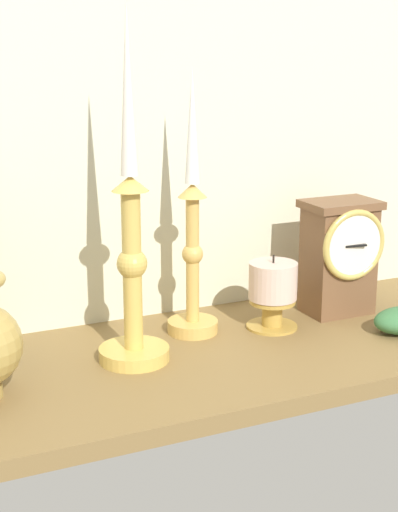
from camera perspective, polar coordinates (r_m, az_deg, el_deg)
The scene contains 6 objects.
ground_plane at distance 109.95cm, azimuth 0.77°, elevation -7.57°, with size 100.00×36.00×2.40cm, color brown.
back_wall at distance 118.59cm, azimuth -3.08°, elevation 10.92°, with size 120.00×2.00×65.00cm, color beige.
mantel_clock at distance 123.71cm, azimuth 10.32°, elevation 0.06°, with size 11.44×8.87×18.15cm.
candlestick_tall_left at distance 112.29cm, azimuth -0.48°, elevation 0.97°, with size 7.53×7.53×38.65cm.
candlestick_tall_center at distance 101.91cm, azimuth -4.97°, elevation 0.41°, with size 9.61×9.61×47.18cm.
pillar_candle_front at distance 116.80cm, azimuth 5.43°, elevation -2.55°, with size 7.75×7.75×11.39cm.
Camera 1 is at (-43.49, -91.45, 41.62)cm, focal length 54.47 mm.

